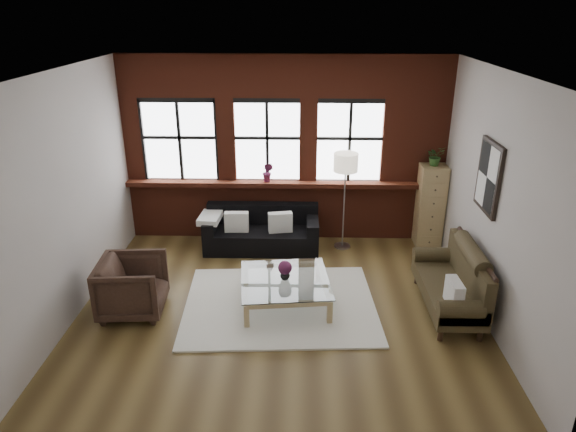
{
  "coord_description": "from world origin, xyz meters",
  "views": [
    {
      "loc": [
        0.27,
        -6.11,
        3.92
      ],
      "look_at": [
        0.1,
        0.6,
        1.15
      ],
      "focal_mm": 32.0,
      "sensor_mm": 36.0,
      "label": 1
    }
  ],
  "objects_px": {
    "dark_sofa": "(262,230)",
    "floor_lamp": "(344,198)",
    "vase": "(285,275)",
    "armchair": "(133,286)",
    "vintage_settee": "(449,281)",
    "drawer_chest": "(430,205)",
    "coffee_table": "(285,292)"
  },
  "relations": [
    {
      "from": "dark_sofa",
      "to": "floor_lamp",
      "type": "xyz_separation_m",
      "value": [
        1.4,
        0.1,
        0.57
      ]
    },
    {
      "from": "coffee_table",
      "to": "floor_lamp",
      "type": "distance_m",
      "value": 2.22
    },
    {
      "from": "vintage_settee",
      "to": "coffee_table",
      "type": "xyz_separation_m",
      "value": [
        -2.23,
        0.08,
        -0.26
      ]
    },
    {
      "from": "coffee_table",
      "to": "vase",
      "type": "xyz_separation_m",
      "value": [
        -0.0,
        -0.0,
        0.27
      ]
    },
    {
      "from": "dark_sofa",
      "to": "drawer_chest",
      "type": "relative_size",
      "value": 1.35
    },
    {
      "from": "dark_sofa",
      "to": "drawer_chest",
      "type": "bearing_deg",
      "value": 6.0
    },
    {
      "from": "dark_sofa",
      "to": "vase",
      "type": "distance_m",
      "value": 1.83
    },
    {
      "from": "armchair",
      "to": "drawer_chest",
      "type": "bearing_deg",
      "value": -66.87
    },
    {
      "from": "vase",
      "to": "floor_lamp",
      "type": "relative_size",
      "value": 0.08
    },
    {
      "from": "dark_sofa",
      "to": "armchair",
      "type": "xyz_separation_m",
      "value": [
        -1.61,
        -2.02,
        0.04
      ]
    },
    {
      "from": "dark_sofa",
      "to": "coffee_table",
      "type": "relative_size",
      "value": 1.6
    },
    {
      "from": "vintage_settee",
      "to": "coffee_table",
      "type": "bearing_deg",
      "value": 177.84
    },
    {
      "from": "vase",
      "to": "dark_sofa",
      "type": "bearing_deg",
      "value": 104.36
    },
    {
      "from": "coffee_table",
      "to": "drawer_chest",
      "type": "bearing_deg",
      "value": 40.35
    },
    {
      "from": "armchair",
      "to": "vase",
      "type": "xyz_separation_m",
      "value": [
        2.06,
        0.25,
        0.07
      ]
    },
    {
      "from": "armchair",
      "to": "floor_lamp",
      "type": "xyz_separation_m",
      "value": [
        3.0,
        2.12,
        0.52
      ]
    },
    {
      "from": "dark_sofa",
      "to": "coffee_table",
      "type": "bearing_deg",
      "value": -75.64
    },
    {
      "from": "dark_sofa",
      "to": "floor_lamp",
      "type": "bearing_deg",
      "value": 4.09
    },
    {
      "from": "vase",
      "to": "drawer_chest",
      "type": "xyz_separation_m",
      "value": [
        2.44,
        2.07,
        0.25
      ]
    },
    {
      "from": "floor_lamp",
      "to": "coffee_table",
      "type": "bearing_deg",
      "value": -116.75
    },
    {
      "from": "vintage_settee",
      "to": "coffee_table",
      "type": "height_order",
      "value": "vintage_settee"
    },
    {
      "from": "floor_lamp",
      "to": "drawer_chest",
      "type": "bearing_deg",
      "value": 7.77
    },
    {
      "from": "vase",
      "to": "armchair",
      "type": "bearing_deg",
      "value": -173.2
    },
    {
      "from": "vintage_settee",
      "to": "floor_lamp",
      "type": "distance_m",
      "value": 2.39
    },
    {
      "from": "dark_sofa",
      "to": "coffee_table",
      "type": "xyz_separation_m",
      "value": [
        0.45,
        -1.77,
        -0.16
      ]
    },
    {
      "from": "dark_sofa",
      "to": "armchair",
      "type": "distance_m",
      "value": 2.58
    },
    {
      "from": "drawer_chest",
      "to": "floor_lamp",
      "type": "distance_m",
      "value": 1.53
    },
    {
      "from": "armchair",
      "to": "vintage_settee",
      "type": "bearing_deg",
      "value": -91.99
    },
    {
      "from": "dark_sofa",
      "to": "floor_lamp",
      "type": "relative_size",
      "value": 1.06
    },
    {
      "from": "armchair",
      "to": "coffee_table",
      "type": "bearing_deg",
      "value": -87.34
    },
    {
      "from": "dark_sofa",
      "to": "vintage_settee",
      "type": "relative_size",
      "value": 1.15
    },
    {
      "from": "drawer_chest",
      "to": "floor_lamp",
      "type": "xyz_separation_m",
      "value": [
        -1.5,
        -0.2,
        0.2
      ]
    }
  ]
}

